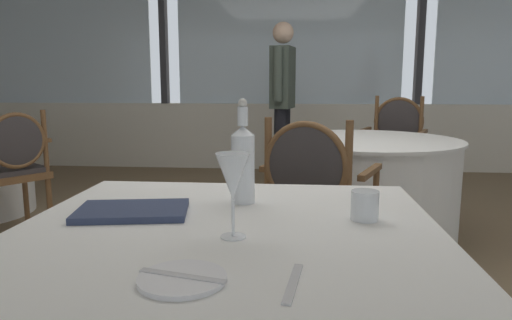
{
  "coord_description": "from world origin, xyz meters",
  "views": [
    {
      "loc": [
        0.11,
        -2.62,
        1.11
      ],
      "look_at": [
        -0.0,
        -1.33,
        0.9
      ],
      "focal_mm": 32.46,
      "sensor_mm": 36.0,
      "label": 1
    }
  ],
  "objects": [
    {
      "name": "ground_plane",
      "position": [
        0.0,
        0.0,
        0.0
      ],
      "size": [
        13.36,
        13.36,
        0.0
      ],
      "primitive_type": "plane",
      "color": "#756047"
    },
    {
      "name": "window_wall_far",
      "position": [
        0.0,
        3.39,
        1.06
      ],
      "size": [
        10.28,
        0.14,
        2.64
      ],
      "color": "silver",
      "rests_on": "ground_plane"
    },
    {
      "name": "side_plate",
      "position": [
        -0.11,
        -1.78,
        0.74
      ],
      "size": [
        0.18,
        0.18,
        0.01
      ],
      "primitive_type": "cylinder",
      "color": "white",
      "rests_on": "foreground_table"
    },
    {
      "name": "butter_knife",
      "position": [
        -0.11,
        -1.78,
        0.74
      ],
      "size": [
        0.18,
        0.06,
        0.0
      ],
      "primitive_type": "cube",
      "rotation": [
        0.0,
        0.0,
        -0.24
      ],
      "color": "silver",
      "rests_on": "foreground_table"
    },
    {
      "name": "dinner_fork",
      "position": [
        0.11,
        -1.78,
        0.73
      ],
      "size": [
        0.04,
        0.18,
        0.0
      ],
      "primitive_type": "cube",
      "rotation": [
        0.0,
        0.0,
        1.44
      ],
      "color": "silver",
      "rests_on": "foreground_table"
    },
    {
      "name": "water_bottle",
      "position": [
        -0.06,
        -1.17,
        0.86
      ],
      "size": [
        0.08,
        0.08,
        0.34
      ],
      "color": "white",
      "rests_on": "foreground_table"
    },
    {
      "name": "wine_glass",
      "position": [
        -0.05,
        -1.52,
        0.88
      ],
      "size": [
        0.09,
        0.09,
        0.21
      ],
      "color": "white",
      "rests_on": "foreground_table"
    },
    {
      "name": "water_tumbler",
      "position": [
        0.3,
        -1.34,
        0.77
      ],
      "size": [
        0.08,
        0.08,
        0.08
      ],
      "primitive_type": "cylinder",
      "color": "white",
      "rests_on": "foreground_table"
    },
    {
      "name": "menu_book",
      "position": [
        -0.37,
        -1.34,
        0.74
      ],
      "size": [
        0.35,
        0.25,
        0.02
      ],
      "primitive_type": "cube",
      "rotation": [
        0.0,
        0.0,
        0.16
      ],
      "color": "#2D3856",
      "rests_on": "foreground_table"
    },
    {
      "name": "background_table_0",
      "position": [
        0.6,
        0.63,
        0.37
      ],
      "size": [
        1.29,
        1.29,
        0.73
      ],
      "color": "white",
      "rests_on": "ground_plane"
    },
    {
      "name": "dining_chair_0_0",
      "position": [
        0.2,
        -0.37,
        0.56
      ],
      "size": [
        0.63,
        0.6,
        0.95
      ],
      "rotation": [
        0.0,
        0.0,
        7.47
      ],
      "color": "brown",
      "rests_on": "ground_plane"
    },
    {
      "name": "dining_chair_0_1",
      "position": [
        1.0,
        1.62,
        0.58
      ],
      "size": [
        0.63,
        0.6,
        1.0
      ],
      "rotation": [
        0.0,
        0.0,
        10.61
      ],
      "color": "brown",
      "rests_on": "ground_plane"
    },
    {
      "name": "dining_chair_2_1",
      "position": [
        -1.91,
        0.45,
        0.55
      ],
      "size": [
        0.64,
        0.66,
        0.92
      ],
      "rotation": [
        0.0,
        0.0,
        8.81
      ],
      "color": "brown",
      "rests_on": "ground_plane"
    },
    {
      "name": "diner_person_1",
      "position": [
        -0.04,
        2.31,
        1.0
      ],
      "size": [
        0.27,
        0.52,
        1.74
      ],
      "rotation": [
        0.0,
        0.0,
        6.08
      ],
      "color": "black",
      "rests_on": "ground_plane"
    }
  ]
}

